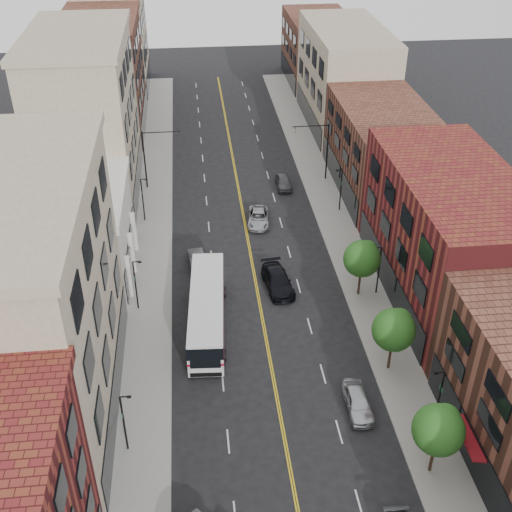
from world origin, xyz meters
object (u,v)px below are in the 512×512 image
object	(u,v)px
car_parked_far	(358,402)
car_lane_c	(283,182)
city_bus	(207,309)
car_lane_b	(258,218)
car_lane_behind	(197,259)
car_lane_a	(278,281)

from	to	relation	value
car_parked_far	car_lane_c	xyz separation A→B (m)	(-0.30, 36.55, -0.02)
city_bus	car_parked_far	size ratio (longest dim) A/B	2.97
car_parked_far	car_lane_b	bearing A→B (deg)	99.36
car_lane_behind	car_lane_a	world-z (taller)	car_lane_a
city_bus	car_lane_b	distance (m)	18.48
car_lane_a	car_lane_b	world-z (taller)	car_lane_a
car_lane_a	car_lane_c	world-z (taller)	car_lane_a
car_lane_b	car_lane_behind	bearing A→B (deg)	-125.09
city_bus	car_lane_a	bearing A→B (deg)	39.97
car_parked_far	car_lane_behind	bearing A→B (deg)	119.53
city_bus	car_parked_far	xyz separation A→B (m)	(10.66, -10.89, -1.20)
city_bus	car_parked_far	bearing A→B (deg)	-41.93
city_bus	car_lane_c	size ratio (longest dim) A/B	3.07
car_lane_b	car_parked_far	bearing A→B (deg)	-73.97
car_lane_a	car_lane_c	size ratio (longest dim) A/B	1.31
car_lane_behind	car_lane_c	size ratio (longest dim) A/B	0.99
car_parked_far	car_lane_behind	size ratio (longest dim) A/B	1.04
car_lane_b	car_lane_a	bearing A→B (deg)	-80.48
car_lane_b	car_lane_c	distance (m)	9.26
car_lane_behind	car_lane_c	world-z (taller)	car_lane_c
car_parked_far	car_lane_b	distance (m)	28.51
city_bus	car_parked_far	world-z (taller)	city_bus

